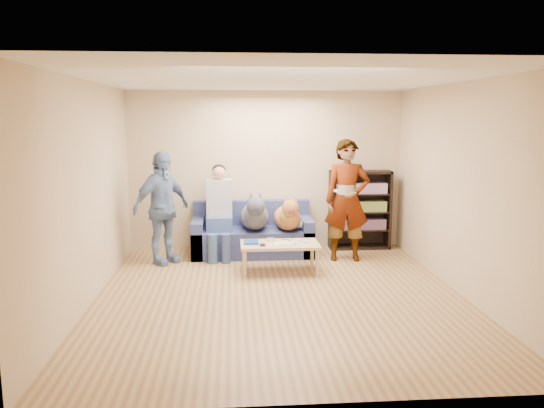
{
  "coord_description": "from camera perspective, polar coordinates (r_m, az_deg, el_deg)",
  "views": [
    {
      "loc": [
        -0.57,
        -6.22,
        2.16
      ],
      "look_at": [
        0.0,
        1.2,
        0.95
      ],
      "focal_mm": 35.0,
      "sensor_mm": 36.0,
      "label": 1
    }
  ],
  "objects": [
    {
      "name": "magazine",
      "position": [
        7.39,
        1.51,
        -4.21
      ],
      "size": [
        0.22,
        0.17,
        0.01
      ],
      "primitive_type": "cube",
      "color": "beige",
      "rests_on": "coffee_table"
    },
    {
      "name": "dog_gray",
      "position": [
        8.29,
        -1.87,
        -1.19
      ],
      "size": [
        0.45,
        1.27,
        0.66
      ],
      "color": "#4F505A",
      "rests_on": "sofa"
    },
    {
      "name": "wallet",
      "position": [
        7.33,
        -1.03,
        -4.43
      ],
      "size": [
        0.07,
        0.12,
        0.02
      ],
      "primitive_type": "cube",
      "color": "black",
      "rests_on": "coffee_table"
    },
    {
      "name": "bookshelf",
      "position": [
        8.93,
        9.41,
        -0.43
      ],
      "size": [
        1.0,
        0.34,
        1.3
      ],
      "color": "black",
      "rests_on": "ground"
    },
    {
      "name": "blanket",
      "position": [
        8.43,
        3.01,
        -2.13
      ],
      "size": [
        0.42,
        0.35,
        0.14
      ],
      "primitive_type": "ellipsoid",
      "color": "silver",
      "rests_on": "sofa"
    },
    {
      "name": "wall_back",
      "position": [
        8.78,
        -0.65,
        3.62
      ],
      "size": [
        4.5,
        0.0,
        4.5
      ],
      "primitive_type": "plane",
      "rotation": [
        1.57,
        0.0,
        0.0
      ],
      "color": "tan",
      "rests_on": "ground"
    },
    {
      "name": "person_standing_right",
      "position": [
        8.11,
        8.07,
        0.39
      ],
      "size": [
        0.72,
        0.51,
        1.85
      ],
      "primitive_type": "imported",
      "rotation": [
        0.0,
        0.0,
        -0.1
      ],
      "color": "gray",
      "rests_on": "ground"
    },
    {
      "name": "wall_left",
      "position": [
        6.5,
        -19.34,
        1.1
      ],
      "size": [
        0.0,
        5.0,
        5.0
      ],
      "primitive_type": "plane",
      "rotation": [
        1.57,
        0.0,
        1.57
      ],
      "color": "tan",
      "rests_on": "ground"
    },
    {
      "name": "papers",
      "position": [
        7.38,
        1.3,
        -4.35
      ],
      "size": [
        0.26,
        0.2,
        0.02
      ],
      "primitive_type": "cube",
      "color": "silver",
      "rests_on": "coffee_table"
    },
    {
      "name": "wall_front",
      "position": [
        3.86,
        4.21,
        -3.7
      ],
      "size": [
        4.5,
        0.0,
        4.5
      ],
      "primitive_type": "plane",
      "rotation": [
        -1.57,
        0.0,
        0.0
      ],
      "color": "tan",
      "rests_on": "ground"
    },
    {
      "name": "pen_orange",
      "position": [
        7.31,
        0.8,
        -4.5
      ],
      "size": [
        0.13,
        0.06,
        0.01
      ],
      "primitive_type": "cylinder",
      "rotation": [
        0.0,
        1.57,
        0.35
      ],
      "color": "#C3531B",
      "rests_on": "coffee_table"
    },
    {
      "name": "ceiling",
      "position": [
        6.26,
        0.86,
        13.26
      ],
      "size": [
        5.0,
        5.0,
        0.0
      ],
      "primitive_type": "plane",
      "rotation": [
        3.14,
        0.0,
        0.0
      ],
      "color": "white",
      "rests_on": "ground"
    },
    {
      "name": "ground",
      "position": [
        6.61,
        0.81,
        -9.85
      ],
      "size": [
        5.0,
        5.0,
        0.0
      ],
      "primitive_type": "plane",
      "color": "olive",
      "rests_on": "ground"
    },
    {
      "name": "headphone_cup_b",
      "position": [
        7.55,
        2.31,
        -4.02
      ],
      "size": [
        0.07,
        0.07,
        0.02
      ],
      "primitive_type": "cylinder",
      "color": "white",
      "rests_on": "coffee_table"
    },
    {
      "name": "camera_silver",
      "position": [
        7.57,
        -0.15,
        -3.85
      ],
      "size": [
        0.11,
        0.06,
        0.05
      ],
      "primitive_type": "cube",
      "color": "silver",
      "rests_on": "coffee_table"
    },
    {
      "name": "controller_b",
      "position": [
        7.53,
        3.56,
        -4.03
      ],
      "size": [
        0.09,
        0.06,
        0.03
      ],
      "primitive_type": "cube",
      "color": "silver",
      "rests_on": "coffee_table"
    },
    {
      "name": "held_controller",
      "position": [
        7.85,
        6.99,
        1.4
      ],
      "size": [
        0.07,
        0.13,
        0.03
      ],
      "primitive_type": "cube",
      "rotation": [
        0.0,
        0.0,
        0.25
      ],
      "color": "white",
      "rests_on": "person_standing_right"
    },
    {
      "name": "headphone_cup_a",
      "position": [
        7.47,
        2.38,
        -4.16
      ],
      "size": [
        0.07,
        0.07,
        0.02
      ],
      "primitive_type": "cylinder",
      "color": "silver",
      "rests_on": "coffee_table"
    },
    {
      "name": "controller_a",
      "position": [
        7.59,
        2.88,
        -3.9
      ],
      "size": [
        0.04,
        0.13,
        0.03
      ],
      "primitive_type": "cube",
      "color": "silver",
      "rests_on": "coffee_table"
    },
    {
      "name": "notebook_blue",
      "position": [
        7.49,
        -2.25,
        -4.1
      ],
      "size": [
        0.2,
        0.26,
        0.03
      ],
      "primitive_type": "cube",
      "color": "navy",
      "rests_on": "coffee_table"
    },
    {
      "name": "person_standing_left",
      "position": [
        8.03,
        -11.78,
        -0.4
      ],
      "size": [
        0.99,
        0.99,
        1.68
      ],
      "primitive_type": "imported",
      "rotation": [
        0.0,
        0.0,
        0.79
      ],
      "color": "#7C97C7",
      "rests_on": "ground"
    },
    {
      "name": "pen_black",
      "position": [
        7.65,
        1.61,
        -3.87
      ],
      "size": [
        0.13,
        0.08,
        0.01
      ],
      "primitive_type": "cylinder",
      "rotation": [
        0.0,
        1.57,
        -0.52
      ],
      "color": "black",
      "rests_on": "coffee_table"
    },
    {
      "name": "coffee_table",
      "position": [
        7.48,
        0.84,
        -4.58
      ],
      "size": [
        1.1,
        0.6,
        0.42
      ],
      "color": "tan",
      "rests_on": "ground"
    },
    {
      "name": "sofa",
      "position": [
        8.53,
        -2.14,
        -3.49
      ],
      "size": [
        1.9,
        0.85,
        0.82
      ],
      "color": "#515B93",
      "rests_on": "ground"
    },
    {
      "name": "wall_right",
      "position": [
        6.88,
        19.85,
        1.5
      ],
      "size": [
        0.0,
        5.0,
        5.0
      ],
      "primitive_type": "plane",
      "rotation": [
        1.57,
        0.0,
        -1.57
      ],
      "color": "tan",
      "rests_on": "ground"
    },
    {
      "name": "person_seated",
      "position": [
        8.31,
        -5.68,
        -0.42
      ],
      "size": [
        0.4,
        0.73,
        1.47
      ],
      "color": "#435693",
      "rests_on": "sofa"
    },
    {
      "name": "dog_tan",
      "position": [
        8.28,
        1.73,
        -1.33
      ],
      "size": [
        0.42,
        1.17,
        0.61
      ],
      "color": "#C7743D",
      "rests_on": "sofa"
    }
  ]
}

